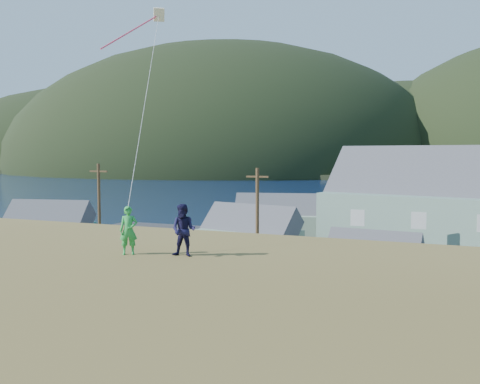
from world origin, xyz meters
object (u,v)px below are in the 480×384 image
Objects in this scene: shed_palegreen_far at (277,219)px; kite_flyer_green at (129,230)px; kite_flyer_navy at (184,230)px; shed_white at (372,264)px; shed_teal at (47,231)px; wharf at (329,225)px; shed_palegreen_near at (248,237)px.

kite_flyer_green is (10.10, -46.41, 5.39)m from shed_palegreen_far.
shed_white is at bearing 78.37° from kite_flyer_navy.
shed_palegreen_far reaches higher than shed_white.
shed_palegreen_far is 7.07× the size of kite_flyer_green.
shed_teal is 26.16m from shed_palegreen_far.
shed_white is 26.42m from kite_flyer_navy.
shed_teal reaches higher than shed_palegreen_far.
wharf is at bearing 41.79° from shed_teal.
shed_palegreen_far is 47.80m from kite_flyer_green.
kite_flyer_navy reaches higher than kite_flyer_green.
shed_palegreen_far is (-14.22, 20.35, 0.44)m from shed_white.
kite_flyer_green is 0.94× the size of kite_flyer_navy.
wharf is 12.66m from shed_palegreen_far.
shed_teal is 5.77× the size of kite_flyer_navy.
shed_teal is at bearing -156.71° from shed_palegreen_near.
kite_flyer_green is (-4.11, -26.06, 5.83)m from shed_white.
shed_teal reaches higher than shed_palegreen_near.
shed_palegreen_far is 47.83m from kite_flyer_navy.
shed_palegreen_far reaches higher than shed_palegreen_near.
shed_palegreen_near is at bearing -96.17° from shed_palegreen_far.
wharf is at bearing 91.60° from kite_flyer_navy.
shed_teal is at bearing -149.64° from shed_palegreen_far.
shed_palegreen_near is 13.65m from shed_white.
shed_white is (12.31, -5.89, -0.40)m from shed_palegreen_near.
shed_palegreen_far is at bearing -107.15° from wharf.
shed_palegreen_far is (-1.91, 14.46, 0.05)m from shed_palegreen_near.
wharf is 33.99m from shed_white.
shed_palegreen_far is at bearing 98.03° from kite_flyer_navy.
shed_teal is 6.14× the size of kite_flyer_green.
shed_white is 24.83m from shed_palegreen_far.
kite_flyer_navy is (1.80, 0.40, 0.05)m from kite_flyer_green.
shed_white is 4.73× the size of kite_flyer_green.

